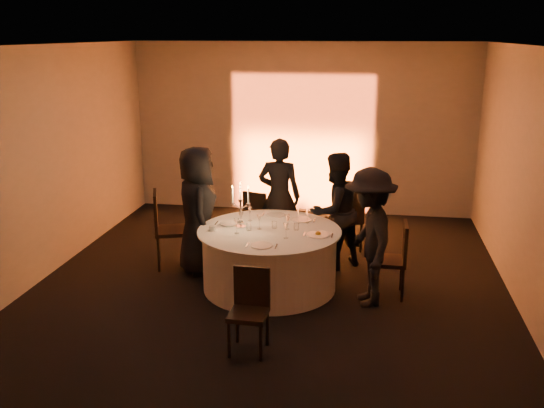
% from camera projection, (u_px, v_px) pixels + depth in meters
% --- Properties ---
extents(floor, '(7.00, 7.00, 0.00)m').
position_uv_depth(floor, '(269.00, 287.00, 7.76)').
color(floor, black).
rests_on(floor, ground).
extents(ceiling, '(7.00, 7.00, 0.00)m').
position_uv_depth(ceiling, '(269.00, 45.00, 6.94)').
color(ceiling, silver).
rests_on(ceiling, wall_back).
extents(wall_back, '(7.00, 0.00, 7.00)m').
position_uv_depth(wall_back, '(302.00, 129.00, 10.67)').
color(wall_back, '#AFACA3').
rests_on(wall_back, floor).
extents(wall_front, '(7.00, 0.00, 7.00)m').
position_uv_depth(wall_front, '(182.00, 289.00, 4.03)').
color(wall_front, '#AFACA3').
rests_on(wall_front, floor).
extents(wall_left, '(0.00, 7.00, 7.00)m').
position_uv_depth(wall_left, '(41.00, 164.00, 7.82)').
color(wall_left, '#AFACA3').
rests_on(wall_left, floor).
extents(wall_right, '(0.00, 7.00, 7.00)m').
position_uv_depth(wall_right, '(529.00, 182.00, 6.88)').
color(wall_right, '#AFACA3').
rests_on(wall_right, floor).
extents(uplighter_fixture, '(0.25, 0.12, 0.10)m').
position_uv_depth(uplighter_fixture, '(299.00, 213.00, 10.78)').
color(uplighter_fixture, black).
rests_on(uplighter_fixture, floor).
extents(banquet_table, '(1.80, 1.80, 0.77)m').
position_uv_depth(banquet_table, '(269.00, 259.00, 7.65)').
color(banquet_table, black).
rests_on(banquet_table, floor).
extents(chair_left, '(0.60, 0.60, 1.07)m').
position_uv_depth(chair_left, '(165.00, 225.00, 8.29)').
color(chair_left, black).
rests_on(chair_left, floor).
extents(chair_back_left, '(0.46, 0.46, 0.86)m').
position_uv_depth(chair_back_left, '(258.00, 215.00, 9.14)').
color(chair_back_left, black).
rests_on(chair_back_left, floor).
extents(chair_back_right, '(0.58, 0.58, 0.98)m').
position_uv_depth(chair_back_right, '(347.00, 216.00, 8.86)').
color(chair_back_right, black).
rests_on(chair_back_right, floor).
extents(chair_right, '(0.41, 0.41, 0.94)m').
position_uv_depth(chair_right, '(395.00, 255.00, 7.37)').
color(chair_right, black).
rests_on(chair_right, floor).
extents(chair_front, '(0.39, 0.39, 0.86)m').
position_uv_depth(chair_front, '(250.00, 305.00, 6.13)').
color(chair_front, black).
rests_on(chair_front, floor).
extents(guest_left, '(0.81, 0.98, 1.72)m').
position_uv_depth(guest_left, '(198.00, 210.00, 8.05)').
color(guest_left, black).
rests_on(guest_left, floor).
extents(guest_back_left, '(0.64, 0.44, 1.71)m').
position_uv_depth(guest_back_left, '(279.00, 196.00, 8.77)').
color(guest_back_left, black).
rests_on(guest_back_left, floor).
extents(guest_back_right, '(0.99, 0.98, 1.61)m').
position_uv_depth(guest_back_right, '(335.00, 211.00, 8.21)').
color(guest_back_right, black).
rests_on(guest_back_right, floor).
extents(guest_right, '(0.82, 1.18, 1.66)m').
position_uv_depth(guest_right, '(369.00, 237.00, 7.09)').
color(guest_right, black).
rests_on(guest_right, floor).
extents(plate_left, '(0.36, 0.25, 0.01)m').
position_uv_depth(plate_left, '(229.00, 223.00, 7.78)').
color(plate_left, white).
rests_on(plate_left, banquet_table).
extents(plate_back_left, '(0.36, 0.25, 0.01)m').
position_uv_depth(plate_back_left, '(276.00, 215.00, 8.14)').
color(plate_back_left, white).
rests_on(plate_back_left, banquet_table).
extents(plate_back_right, '(0.35, 0.27, 0.01)m').
position_uv_depth(plate_back_right, '(301.00, 220.00, 7.94)').
color(plate_back_right, white).
rests_on(plate_back_right, banquet_table).
extents(plate_right, '(0.36, 0.30, 0.08)m').
position_uv_depth(plate_right, '(318.00, 234.00, 7.34)').
color(plate_right, white).
rests_on(plate_right, banquet_table).
extents(plate_front, '(0.36, 0.26, 0.01)m').
position_uv_depth(plate_front, '(262.00, 245.00, 6.98)').
color(plate_front, white).
rests_on(plate_front, banquet_table).
extents(coffee_cup, '(0.11, 0.11, 0.07)m').
position_uv_depth(coffee_cup, '(212.00, 228.00, 7.51)').
color(coffee_cup, white).
rests_on(coffee_cup, banquet_table).
extents(candelabra, '(0.25, 0.12, 0.60)m').
position_uv_depth(candelabra, '(241.00, 212.00, 7.59)').
color(candelabra, silver).
rests_on(candelabra, banquet_table).
extents(wine_glass_a, '(0.07, 0.07, 0.19)m').
position_uv_depth(wine_glass_a, '(259.00, 219.00, 7.54)').
color(wine_glass_a, white).
rests_on(wine_glass_a, banquet_table).
extents(wine_glass_b, '(0.07, 0.07, 0.19)m').
position_uv_depth(wine_glass_b, '(241.00, 216.00, 7.63)').
color(wine_glass_b, white).
rests_on(wine_glass_b, banquet_table).
extents(wine_glass_c, '(0.07, 0.07, 0.19)m').
position_uv_depth(wine_glass_c, '(287.00, 219.00, 7.53)').
color(wine_glass_c, white).
rests_on(wine_glass_c, banquet_table).
extents(wine_glass_d, '(0.07, 0.07, 0.19)m').
position_uv_depth(wine_glass_d, '(286.00, 227.00, 7.20)').
color(wine_glass_d, white).
rests_on(wine_glass_d, banquet_table).
extents(wine_glass_e, '(0.07, 0.07, 0.19)m').
position_uv_depth(wine_glass_e, '(236.00, 223.00, 7.38)').
color(wine_glass_e, white).
rests_on(wine_glass_e, banquet_table).
extents(wine_glass_f, '(0.07, 0.07, 0.19)m').
position_uv_depth(wine_glass_f, '(307.00, 213.00, 7.78)').
color(wine_glass_f, white).
rests_on(wine_glass_f, banquet_table).
extents(wine_glass_g, '(0.07, 0.07, 0.19)m').
position_uv_depth(wine_glass_g, '(299.00, 213.00, 7.79)').
color(wine_glass_g, white).
rests_on(wine_glass_g, banquet_table).
extents(wine_glass_h, '(0.07, 0.07, 0.19)m').
position_uv_depth(wine_glass_h, '(250.00, 211.00, 7.88)').
color(wine_glass_h, white).
rests_on(wine_glass_h, banquet_table).
extents(tumbler_a, '(0.07, 0.07, 0.09)m').
position_uv_depth(tumbler_a, '(249.00, 227.00, 7.52)').
color(tumbler_a, white).
rests_on(tumbler_a, banquet_table).
extents(tumbler_b, '(0.07, 0.07, 0.09)m').
position_uv_depth(tumbler_b, '(296.00, 227.00, 7.53)').
color(tumbler_b, white).
rests_on(tumbler_b, banquet_table).
extents(tumbler_c, '(0.07, 0.07, 0.09)m').
position_uv_depth(tumbler_c, '(274.00, 225.00, 7.60)').
color(tumbler_c, white).
rests_on(tumbler_c, banquet_table).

